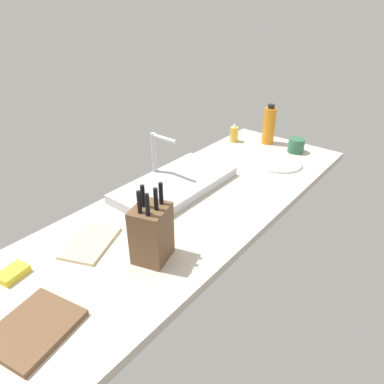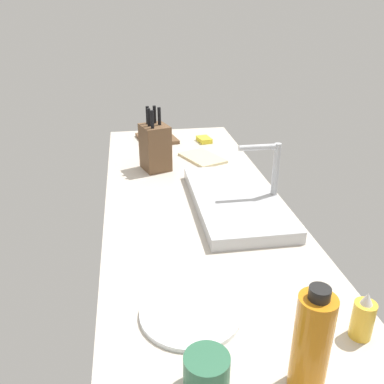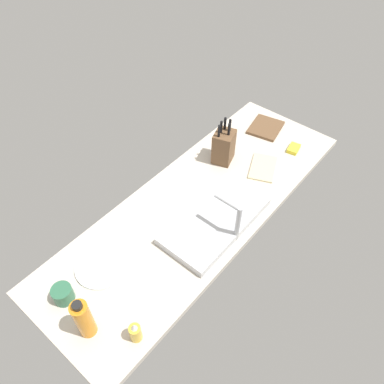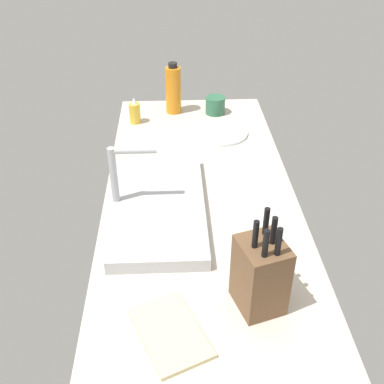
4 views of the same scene
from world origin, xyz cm
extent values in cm
cube|color=beige|center=(0.00, 0.00, 1.75)|extent=(189.97, 65.23, 3.50)
cube|color=#B7BABF|center=(5.65, 13.91, 5.61)|extent=(57.49, 29.14, 4.23)
cylinder|color=#B7BABF|center=(6.68, 27.62, 15.11)|extent=(2.40, 2.40, 23.23)
cylinder|color=#B7BABF|center=(6.68, 20.74, 25.73)|extent=(2.00, 13.76, 2.00)
cylinder|color=#B7BABF|center=(10.18, 27.62, 5.50)|extent=(1.60, 1.60, 4.00)
cube|color=brown|center=(-35.05, -11.61, 13.31)|extent=(14.81, 13.83, 19.62)
cylinder|color=black|center=(-38.29, -14.12, 26.84)|extent=(1.76, 1.76, 7.45)
cylinder|color=black|center=(-38.72, -11.12, 26.84)|extent=(1.76, 1.76, 7.45)
cylinder|color=black|center=(-34.31, -13.79, 26.84)|extent=(1.76, 1.76, 7.45)
cylinder|color=black|center=(-35.48, -9.36, 26.84)|extent=(1.76, 1.76, 7.45)
cylinder|color=black|center=(-30.82, -12.63, 26.84)|extent=(1.76, 1.76, 7.45)
cube|color=brown|center=(-76.21, -7.96, 4.40)|extent=(24.72, 22.28, 1.80)
cylinder|color=gold|center=(71.77, 25.19, 7.94)|extent=(4.84, 4.84, 8.89)
cone|color=silver|center=(71.77, 25.19, 13.79)|extent=(2.66, 2.66, 2.80)
cylinder|color=orange|center=(82.17, 8.15, 13.94)|extent=(6.97, 6.97, 20.89)
cylinder|color=black|center=(82.17, 8.15, 25.49)|extent=(3.83, 3.83, 2.20)
cylinder|color=white|center=(59.38, -10.69, 4.10)|extent=(24.06, 24.06, 1.20)
cube|color=beige|center=(-43.89, 10.75, 4.10)|extent=(25.33, 21.29, 1.20)
cylinder|color=#2D6647|center=(79.85, -10.78, 7.39)|extent=(8.84, 8.84, 7.77)
cube|color=yellow|center=(-69.42, 16.26, 4.70)|extent=(9.96, 7.57, 2.40)
camera|label=1|loc=(-98.62, -79.69, 81.57)|focal=32.74mm
camera|label=2|loc=(134.66, -22.13, 70.85)|focal=38.66mm
camera|label=3|loc=(102.40, 79.99, 154.90)|focal=35.17mm
camera|label=4|loc=(-117.39, 8.94, 95.22)|focal=43.88mm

